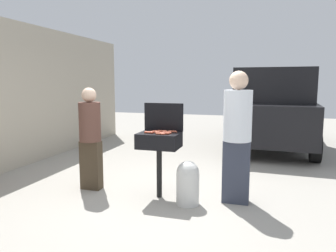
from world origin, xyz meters
The scene contains 20 objects.
ground_plane centered at (0.00, 0.00, 0.00)m, with size 24.00×24.00×0.00m, color #9E998E.
house_wall_side centered at (-3.31, 1.00, 1.44)m, with size 0.24×8.00×2.88m, color #B2A893.
bbq_grill centered at (0.00, -0.08, 0.82)m, with size 0.60×0.44×0.96m.
grill_lid_open centered at (0.00, 0.14, 1.17)m, with size 0.60×0.05×0.42m, color black.
hot_dog_0 centered at (-0.05, -0.01, 0.98)m, with size 0.03×0.03×0.13m, color #AD4228.
hot_dog_1 centered at (0.13, -0.11, 0.98)m, with size 0.03×0.03×0.13m, color #AD4228.
hot_dog_2 centered at (0.02, -0.14, 0.98)m, with size 0.03×0.03×0.13m, color #AD4228.
hot_dog_3 centered at (-0.13, -0.16, 0.98)m, with size 0.03×0.03×0.13m, color #AD4228.
hot_dog_4 centered at (-0.07, -0.07, 0.98)m, with size 0.03×0.03×0.13m, color #C6593D.
hot_dog_5 centered at (-0.13, -0.13, 0.98)m, with size 0.03×0.03×0.13m, color #AD4228.
hot_dog_6 centered at (0.06, -0.23, 0.98)m, with size 0.03×0.03×0.13m, color #C6593D.
hot_dog_7 centered at (0.11, -0.03, 0.98)m, with size 0.03×0.03×0.13m, color #C6593D.
hot_dog_8 centered at (0.01, 0.04, 0.98)m, with size 0.03×0.03×0.13m, color #C6593D.
hot_dog_9 centered at (-0.04, -0.04, 0.98)m, with size 0.03×0.03×0.13m, color #B74C33.
hot_dog_10 centered at (0.12, -0.18, 0.98)m, with size 0.03×0.03×0.13m, color #AD4228.
hot_dog_11 centered at (0.17, 0.03, 0.98)m, with size 0.03×0.03×0.13m, color #C6593D.
propane_tank centered at (0.47, -0.24, 0.32)m, with size 0.32×0.32×0.62m.
person_left centered at (-1.15, -0.04, 0.87)m, with size 0.34×0.34×1.61m.
person_right centered at (1.10, 0.03, 1.00)m, with size 0.39×0.39×1.85m.
parked_minivan centered at (1.68, 4.38, 1.03)m, with size 2.18×4.48×2.02m.
Camera 1 is at (1.46, -4.46, 1.70)m, focal length 34.44 mm.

